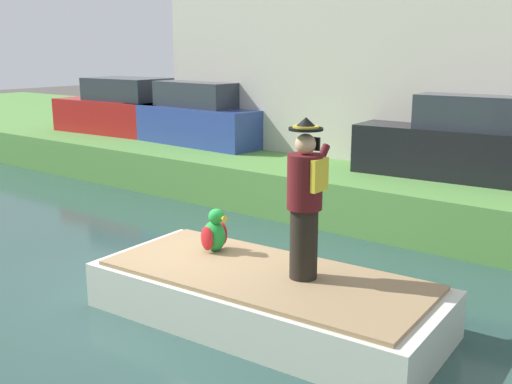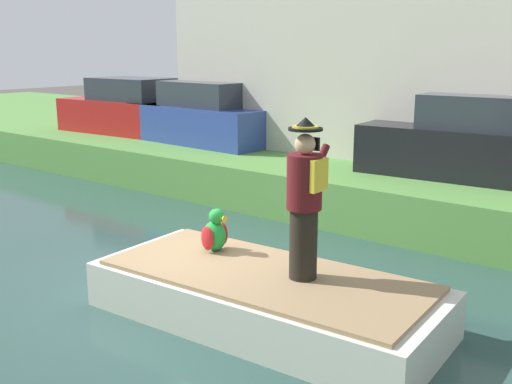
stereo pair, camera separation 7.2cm
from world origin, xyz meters
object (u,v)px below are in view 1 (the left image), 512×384
object	(u,v)px
person_pirate	(305,200)
parked_car_red	(125,110)
parked_car_dark	(475,142)
boat	(265,297)
parrot_plush	(215,233)
parked_car_blue	(201,117)

from	to	relation	value
person_pirate	parked_car_red	world-z (taller)	person_pirate
person_pirate	parked_car_dark	xyz separation A→B (m)	(5.54, -0.02, -0.03)
boat	parked_car_red	distance (m)	10.84
boat	parked_car_red	xyz separation A→B (m)	(5.70, 9.14, 1.21)
boat	parked_car_dark	size ratio (longest dim) A/B	1.05
parrot_plush	person_pirate	bearing A→B (deg)	-93.10
parrot_plush	parked_car_dark	world-z (taller)	parked_car_dark
boat	parked_car_red	size ratio (longest dim) A/B	1.05
parrot_plush	parked_car_blue	size ratio (longest dim) A/B	0.14
parrot_plush	parked_car_blue	xyz separation A→B (m)	(5.46, 5.31, 0.65)
parked_car_dark	parked_car_blue	world-z (taller)	same
parrot_plush	parked_car_dark	xyz separation A→B (m)	(5.46, -1.46, 0.65)
person_pirate	parrot_plush	distance (m)	1.59
person_pirate	parked_car_blue	distance (m)	8.74
boat	parked_car_dark	xyz separation A→B (m)	(5.70, -0.46, 1.21)
boat	parked_car_blue	bearing A→B (deg)	47.92
person_pirate	parked_car_blue	bearing A→B (deg)	43.64
parrot_plush	parked_car_red	bearing A→B (deg)	56.12
parked_car_dark	parked_car_red	world-z (taller)	same
person_pirate	parked_car_dark	bearing A→B (deg)	-7.21
boat	person_pirate	size ratio (longest dim) A/B	2.33
parked_car_dark	person_pirate	bearing A→B (deg)	179.77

